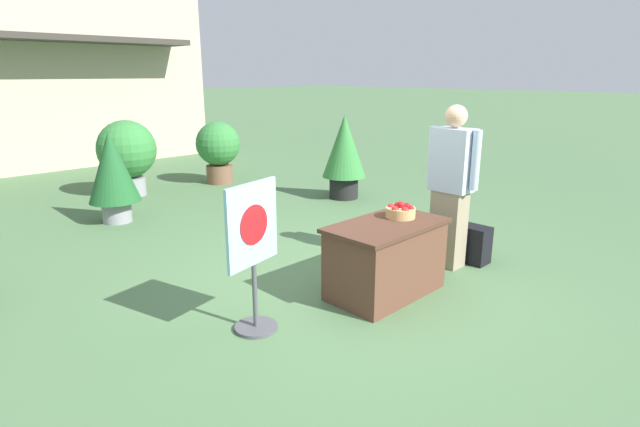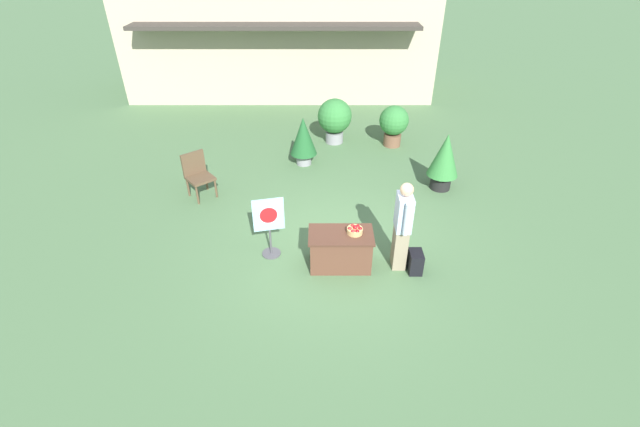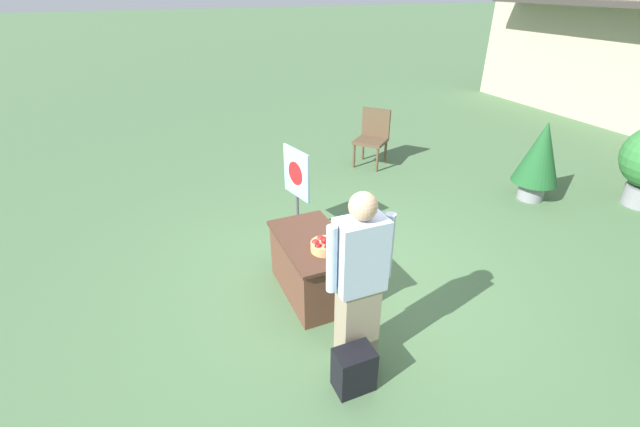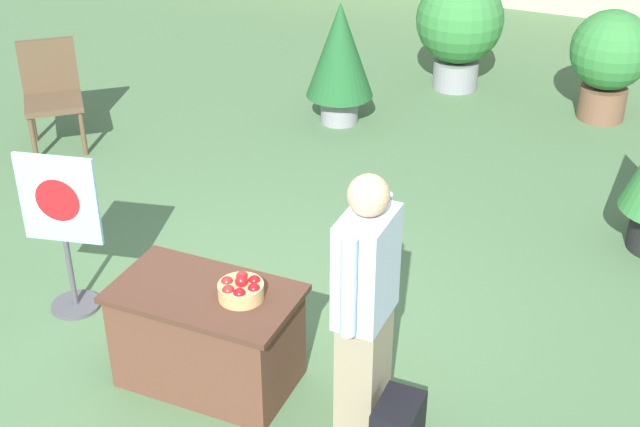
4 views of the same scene
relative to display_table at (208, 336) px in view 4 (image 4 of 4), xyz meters
name	(u,v)px [view 4 (image 4 of 4)]	position (x,y,z in m)	size (l,w,h in m)	color
ground_plane	(247,332)	(-0.01, 0.54, -0.36)	(120.00, 120.00, 0.00)	#4C7047
display_table	(208,336)	(0.00, 0.00, 0.00)	(1.18, 0.68, 0.71)	brown
apple_basket	(241,289)	(0.25, 0.03, 0.42)	(0.29, 0.29, 0.16)	tan
person_visitor	(365,308)	(1.08, -0.01, 0.54)	(0.26, 0.61, 1.75)	gray
poster_board	(63,228)	(-1.32, 0.31, 0.32)	(0.57, 0.36, 1.25)	#4C4C51
patio_chair	(52,89)	(-3.22, 2.57, 0.23)	(0.78, 0.78, 1.05)	brown
potted_plant_far_right	(340,55)	(-0.81, 4.21, 0.39)	(0.71, 0.71, 1.30)	gray
potted_plant_near_right	(610,57)	(1.73, 5.42, 0.33)	(0.84, 0.84, 1.18)	brown
potted_plant_far_left	(459,24)	(0.05, 5.65, 0.40)	(0.99, 0.99, 1.30)	gray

